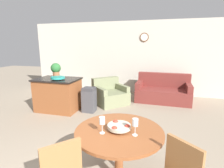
# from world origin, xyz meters

# --- Properties ---
(wall_back) EXTENTS (8.00, 0.09, 2.70)m
(wall_back) POSITION_xyz_m (0.00, 5.44, 1.35)
(wall_back) COLOR beige
(wall_back) RESTS_ON ground_plane
(dining_table) EXTENTS (1.12, 1.12, 0.76)m
(dining_table) POSITION_xyz_m (0.61, 0.78, 0.59)
(dining_table) COLOR brown
(dining_table) RESTS_ON ground_plane
(fruit_bowl) EXTENTS (0.30, 0.30, 0.10)m
(fruit_bowl) POSITION_xyz_m (0.61, 0.78, 0.81)
(fruit_bowl) COLOR #B7B29E
(fruit_bowl) RESTS_ON dining_table
(wine_glass_left) EXTENTS (0.07, 0.07, 0.21)m
(wine_glass_left) POSITION_xyz_m (0.43, 0.65, 0.92)
(wine_glass_left) COLOR silver
(wine_glass_left) RESTS_ON dining_table
(wine_glass_right) EXTENTS (0.07, 0.07, 0.21)m
(wine_glass_right) POSITION_xyz_m (0.82, 0.70, 0.92)
(wine_glass_right) COLOR silver
(wine_glass_right) RESTS_ON dining_table
(kitchen_island) EXTENTS (1.19, 0.83, 0.92)m
(kitchen_island) POSITION_xyz_m (-1.66, 2.99, 0.46)
(kitchen_island) COLOR brown
(kitchen_island) RESTS_ON ground_plane
(teal_bowl) EXTENTS (0.38, 0.38, 0.08)m
(teal_bowl) POSITION_xyz_m (-1.56, 2.88, 0.96)
(teal_bowl) COLOR teal
(teal_bowl) RESTS_ON kitchen_island
(potted_plant) EXTENTS (0.28, 0.28, 0.41)m
(potted_plant) POSITION_xyz_m (-1.81, 3.19, 1.15)
(potted_plant) COLOR #A36642
(potted_plant) RESTS_ON kitchen_island
(trash_bin) EXTENTS (0.34, 0.31, 0.69)m
(trash_bin) POSITION_xyz_m (-0.77, 3.10, 0.34)
(trash_bin) COLOR #47474C
(trash_bin) RESTS_ON ground_plane
(couch) EXTENTS (1.75, 0.99, 0.90)m
(couch) POSITION_xyz_m (1.22, 4.64, 0.30)
(couch) COLOR maroon
(couch) RESTS_ON ground_plane
(armchair) EXTENTS (1.29, 1.29, 0.79)m
(armchair) POSITION_xyz_m (-0.41, 3.96, 0.27)
(armchair) COLOR #7A7F5B
(armchair) RESTS_ON ground_plane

